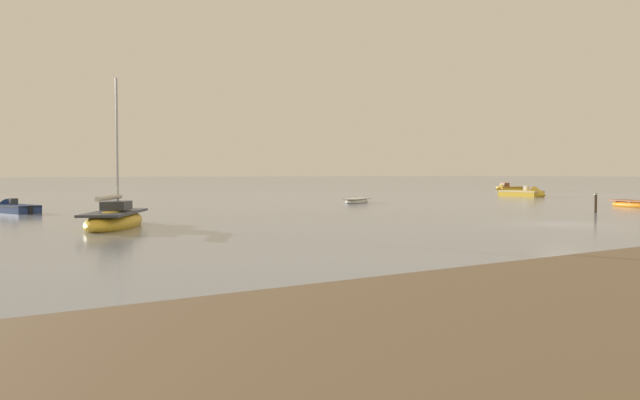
{
  "coord_description": "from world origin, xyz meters",
  "views": [
    {
      "loc": [
        -29.18,
        -20.91,
        2.66
      ],
      "look_at": [
        -3.33,
        17.44,
        0.74
      ],
      "focal_mm": 36.75,
      "sensor_mm": 36.0,
      "label": 1
    }
  ],
  "objects_px": {
    "motorboat_moored_3": "(13,209)",
    "rowboat_moored_1": "(357,201)",
    "rowboat_moored_0": "(636,205)",
    "sailboat_moored_0": "(115,220)",
    "motorboat_moored_1": "(527,194)",
    "mooring_post_right": "(596,203)",
    "motorboat_moored_0": "(506,188)"
  },
  "relations": [
    {
      "from": "motorboat_moored_0",
      "to": "sailboat_moored_0",
      "type": "height_order",
      "value": "sailboat_moored_0"
    },
    {
      "from": "motorboat_moored_1",
      "to": "motorboat_moored_3",
      "type": "height_order",
      "value": "motorboat_moored_1"
    },
    {
      "from": "rowboat_moored_0",
      "to": "sailboat_moored_0",
      "type": "distance_m",
      "value": 39.38
    },
    {
      "from": "motorboat_moored_1",
      "to": "mooring_post_right",
      "type": "xyz_separation_m",
      "value": [
        -20.31,
        -21.65,
        0.36
      ]
    },
    {
      "from": "mooring_post_right",
      "to": "motorboat_moored_1",
      "type": "bearing_deg",
      "value": 46.83
    },
    {
      "from": "sailboat_moored_0",
      "to": "mooring_post_right",
      "type": "xyz_separation_m",
      "value": [
        30.13,
        -6.27,
        0.29
      ]
    },
    {
      "from": "rowboat_moored_0",
      "to": "mooring_post_right",
      "type": "bearing_deg",
      "value": 118.47
    },
    {
      "from": "motorboat_moored_3",
      "to": "sailboat_moored_0",
      "type": "relative_size",
      "value": 0.6
    },
    {
      "from": "motorboat_moored_1",
      "to": "rowboat_moored_0",
      "type": "bearing_deg",
      "value": -34.29
    },
    {
      "from": "motorboat_moored_3",
      "to": "rowboat_moored_1",
      "type": "xyz_separation_m",
      "value": [
        27.51,
        -1.85,
        -0.05
      ]
    },
    {
      "from": "motorboat_moored_1",
      "to": "mooring_post_right",
      "type": "relative_size",
      "value": 3.97
    },
    {
      "from": "rowboat_moored_0",
      "to": "sailboat_moored_0",
      "type": "xyz_separation_m",
      "value": [
        -39.19,
        3.82,
        0.14
      ]
    },
    {
      "from": "mooring_post_right",
      "to": "motorboat_moored_0",
      "type": "bearing_deg",
      "value": 45.92
    },
    {
      "from": "motorboat_moored_1",
      "to": "sailboat_moored_0",
      "type": "distance_m",
      "value": 52.73
    },
    {
      "from": "motorboat_moored_0",
      "to": "sailboat_moored_0",
      "type": "xyz_separation_m",
      "value": [
        -70.18,
        -35.09,
        0.08
      ]
    },
    {
      "from": "motorboat_moored_0",
      "to": "rowboat_moored_1",
      "type": "relative_size",
      "value": 1.21
    },
    {
      "from": "motorboat_moored_3",
      "to": "sailboat_moored_0",
      "type": "bearing_deg",
      "value": 172.76
    },
    {
      "from": "motorboat_moored_0",
      "to": "rowboat_moored_1",
      "type": "xyz_separation_m",
      "value": [
        -44.81,
        -21.31,
        -0.1
      ]
    },
    {
      "from": "rowboat_moored_0",
      "to": "sailboat_moored_0",
      "type": "height_order",
      "value": "sailboat_moored_0"
    },
    {
      "from": "motorboat_moored_0",
      "to": "motorboat_moored_1",
      "type": "xyz_separation_m",
      "value": [
        -19.74,
        -19.71,
        0.01
      ]
    },
    {
      "from": "rowboat_moored_0",
      "to": "motorboat_moored_0",
      "type": "bearing_deg",
      "value": -25.17
    },
    {
      "from": "motorboat_moored_0",
      "to": "mooring_post_right",
      "type": "distance_m",
      "value": 57.58
    },
    {
      "from": "motorboat_moored_1",
      "to": "sailboat_moored_0",
      "type": "relative_size",
      "value": 0.74
    },
    {
      "from": "motorboat_moored_1",
      "to": "mooring_post_right",
      "type": "height_order",
      "value": "mooring_post_right"
    },
    {
      "from": "rowboat_moored_0",
      "to": "sailboat_moored_0",
      "type": "bearing_deg",
      "value": 97.79
    },
    {
      "from": "motorboat_moored_1",
      "to": "rowboat_moored_1",
      "type": "xyz_separation_m",
      "value": [
        -25.07,
        -1.6,
        -0.1
      ]
    },
    {
      "from": "sailboat_moored_0",
      "to": "motorboat_moored_0",
      "type": "bearing_deg",
      "value": -31.45
    },
    {
      "from": "motorboat_moored_0",
      "to": "rowboat_moored_1",
      "type": "bearing_deg",
      "value": 38.08
    },
    {
      "from": "motorboat_moored_3",
      "to": "rowboat_moored_1",
      "type": "relative_size",
      "value": 1.2
    },
    {
      "from": "rowboat_moored_0",
      "to": "rowboat_moored_1",
      "type": "xyz_separation_m",
      "value": [
        -13.82,
        17.61,
        -0.04
      ]
    },
    {
      "from": "sailboat_moored_0",
      "to": "mooring_post_right",
      "type": "bearing_deg",
      "value": -69.77
    },
    {
      "from": "motorboat_moored_3",
      "to": "rowboat_moored_1",
      "type": "distance_m",
      "value": 27.57
    }
  ]
}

